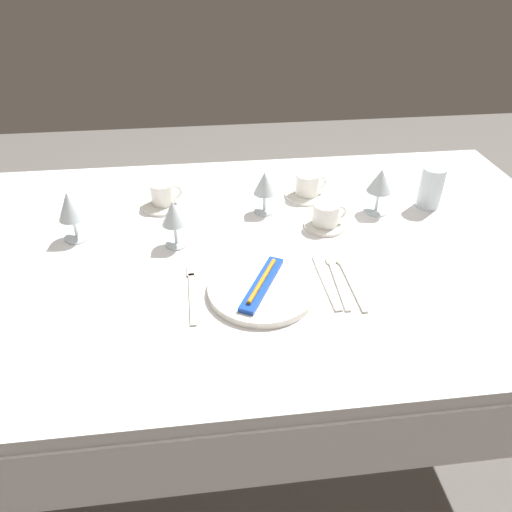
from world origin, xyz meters
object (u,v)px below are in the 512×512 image
dinner_knife (327,283)px  wine_glass_right (380,183)px  spoon_soup (336,275)px  toothbrush_package (262,283)px  spoon_dessert (348,276)px  wine_glass_centre (70,208)px  dinner_plate (262,289)px  wine_glass_far (265,185)px  coffee_cup_left (308,184)px  drink_tumbler (430,190)px  wine_glass_left (174,215)px  coffee_cup_right (163,193)px  coffee_cup_far (326,214)px  fork_outer (192,291)px

dinner_knife → wine_glass_right: 0.41m
spoon_soup → toothbrush_package: bearing=-168.1°
spoon_dessert → wine_glass_centre: wine_glass_centre is taller
dinner_plate → spoon_soup: dinner_plate is taller
wine_glass_centre → wine_glass_far: bearing=9.1°
spoon_dessert → dinner_plate: bearing=-171.2°
spoon_soup → coffee_cup_left: (0.02, 0.42, 0.04)m
coffee_cup_left → drink_tumbler: size_ratio=0.79×
toothbrush_package → wine_glass_left: wine_glass_left is taller
wine_glass_right → wine_glass_far: size_ratio=1.06×
spoon_soup → coffee_cup_right: bearing=136.6°
dinner_plate → coffee_cup_far: size_ratio=2.63×
dinner_knife → wine_glass_left: bearing=149.2°
wine_glass_centre → wine_glass_far: wine_glass_centre is taller
coffee_cup_left → wine_glass_far: 0.18m
spoon_dessert → coffee_cup_left: (-0.01, 0.42, 0.04)m
coffee_cup_right → wine_glass_right: bearing=-10.0°
fork_outer → coffee_cup_far: coffee_cup_far is taller
wine_glass_far → toothbrush_package: bearing=-98.4°
wine_glass_far → fork_outer: bearing=-121.7°
coffee_cup_right → coffee_cup_far: size_ratio=0.98×
dinner_plate → drink_tumbler: (0.56, 0.35, 0.05)m
spoon_soup → coffee_cup_left: size_ratio=2.16×
coffee_cup_right → wine_glass_right: (0.63, -0.11, 0.05)m
spoon_soup → wine_glass_centre: 0.72m
wine_glass_right → wine_glass_far: bearing=173.3°
toothbrush_package → spoon_dessert: size_ratio=0.93×
wine_glass_left → wine_glass_right: size_ratio=0.96×
spoon_soup → wine_glass_far: 0.37m
spoon_dessert → wine_glass_far: 0.39m
toothbrush_package → coffee_cup_left: bearing=65.9°
drink_tumbler → coffee_cup_far: bearing=-166.6°
coffee_cup_far → wine_glass_left: size_ratio=0.73×
spoon_soup → coffee_cup_far: bearing=82.6°
spoon_soup → drink_tumbler: 0.49m
fork_outer → dinner_knife: 0.32m
spoon_dessert → coffee_cup_left: bearing=91.8°
spoon_dessert → coffee_cup_far: coffee_cup_far is taller
wine_glass_far → dinner_plate: bearing=-98.4°
fork_outer → coffee_cup_right: 0.44m
spoon_dessert → wine_glass_left: size_ratio=1.64×
wine_glass_left → wine_glass_far: bearing=30.1°
wine_glass_far → coffee_cup_left: bearing=28.6°
dinner_plate → coffee_cup_far: coffee_cup_far is taller
spoon_soup → spoon_dessert: 0.03m
fork_outer → spoon_soup: (0.35, 0.02, 0.00)m
fork_outer → wine_glass_right: (0.55, 0.32, 0.09)m
wine_glass_left → wine_glass_right: 0.60m
coffee_cup_left → coffee_cup_far: coffee_cup_left is taller
wine_glass_far → dinner_knife: bearing=-74.3°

